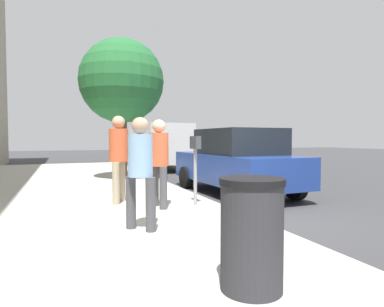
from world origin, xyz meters
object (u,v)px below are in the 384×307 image
parking_officer (119,151)px  parked_sedan_near (236,161)px  pedestrian_at_meter (159,156)px  pedestrian_bystander (140,165)px  trash_bin (252,234)px  traffic_signal (122,116)px  parking_meter (195,155)px  street_tree (122,82)px  parked_van_far (158,144)px

parking_officer → parked_sedan_near: 3.43m
pedestrian_at_meter → pedestrian_bystander: (-1.47, 0.69, -0.04)m
pedestrian_bystander → trash_bin: (-2.30, -0.50, -0.46)m
traffic_signal → pedestrian_at_meter: bearing=175.0°
parked_sedan_near → trash_bin: bearing=152.6°
parking_officer → parking_meter: bearing=-2.9°
parked_sedan_near → street_tree: street_tree is taller
parked_van_far → traffic_signal: size_ratio=1.45×
parked_van_far → traffic_signal: traffic_signal is taller
pedestrian_bystander → traffic_signal: traffic_signal is taller
parking_meter → traffic_signal: traffic_signal is taller
pedestrian_bystander → traffic_signal: bearing=41.9°
parked_van_far → parking_meter: bearing=169.1°
pedestrian_bystander → street_tree: street_tree is taller
street_tree → traffic_signal: street_tree is taller
pedestrian_bystander → traffic_signal: 10.96m
pedestrian_at_meter → parked_sedan_near: 3.15m
parked_sedan_near → street_tree: (3.27, 2.54, 2.51)m
parking_meter → street_tree: street_tree is taller
parked_van_far → street_tree: (-4.72, 2.53, 2.15)m
pedestrian_at_meter → trash_bin: 3.80m
parked_sedan_near → traffic_signal: traffic_signal is taller
traffic_signal → trash_bin: size_ratio=3.56×
pedestrian_at_meter → trash_bin: bearing=-102.7°
parked_sedan_near → parking_officer: bearing=104.9°
pedestrian_bystander → traffic_signal: (10.76, -1.50, 1.45)m
parked_van_far → street_tree: 5.78m
parked_sedan_near → parked_van_far: parked_van_far is taller
trash_bin → traffic_signal: bearing=-4.4°
parking_officer → parked_sedan_near: size_ratio=0.41×
street_tree → trash_bin: 9.15m
pedestrian_bystander → street_tree: size_ratio=0.36×
traffic_signal → parking_meter: bearing=179.7°
pedestrian_at_meter → pedestrian_bystander: size_ratio=1.03×
parking_meter → parking_officer: 1.64m
parking_meter → parking_officer: (0.81, 1.42, 0.08)m
street_tree → pedestrian_bystander: bearing=172.9°
pedestrian_at_meter → parked_van_far: parked_van_far is taller
parking_meter → parked_sedan_near: 2.54m
parked_sedan_near → parked_van_far: (8.00, 0.00, 0.36)m
pedestrian_at_meter → street_tree: 5.44m
pedestrian_at_meter → pedestrian_bystander: pedestrian_at_meter is taller
parking_meter → parked_van_far: 9.86m
traffic_signal → street_tree: bearing=170.7°
pedestrian_bystander → trash_bin: size_ratio=1.66×
pedestrian_at_meter → parking_officer: size_ratio=0.94×
pedestrian_bystander → parking_meter: bearing=4.9°
parked_van_far → parked_sedan_near: bearing=-180.0°
pedestrian_at_meter → trash_bin: size_ratio=1.71×
parking_officer → trash_bin: 4.64m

